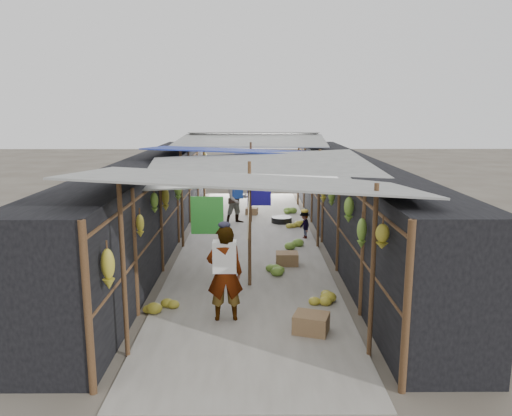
{
  "coord_description": "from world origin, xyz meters",
  "views": [
    {
      "loc": [
        0.07,
        -6.88,
        3.61
      ],
      "look_at": [
        0.14,
        5.05,
        1.25
      ],
      "focal_mm": 35.0,
      "sensor_mm": 36.0,
      "label": 1
    }
  ],
  "objects_px": {
    "vendor_elderly": "(225,274)",
    "vendor_seated": "(304,225)",
    "black_basin": "(282,220)",
    "crate_near": "(311,324)",
    "shopper_blue": "(237,199)"
  },
  "relations": [
    {
      "from": "shopper_blue",
      "to": "crate_near",
      "type": "bearing_deg",
      "value": -107.52
    },
    {
      "from": "vendor_elderly",
      "to": "vendor_seated",
      "type": "xyz_separation_m",
      "value": [
        1.94,
        5.57,
        -0.45
      ]
    },
    {
      "from": "crate_near",
      "to": "shopper_blue",
      "type": "distance_m",
      "value": 8.23
    },
    {
      "from": "crate_near",
      "to": "shopper_blue",
      "type": "xyz_separation_m",
      "value": [
        -1.46,
        8.07,
        0.63
      ]
    },
    {
      "from": "crate_near",
      "to": "vendor_elderly",
      "type": "relative_size",
      "value": 0.32
    },
    {
      "from": "black_basin",
      "to": "vendor_seated",
      "type": "relative_size",
      "value": 0.84
    },
    {
      "from": "vendor_elderly",
      "to": "crate_near",
      "type": "bearing_deg",
      "value": 154.55
    },
    {
      "from": "crate_near",
      "to": "black_basin",
      "type": "distance_m",
      "value": 8.11
    },
    {
      "from": "vendor_elderly",
      "to": "shopper_blue",
      "type": "relative_size",
      "value": 1.06
    },
    {
      "from": "black_basin",
      "to": "vendor_elderly",
      "type": "relative_size",
      "value": 0.39
    },
    {
      "from": "crate_near",
      "to": "black_basin",
      "type": "xyz_separation_m",
      "value": [
        -0.02,
        8.11,
        -0.07
      ]
    },
    {
      "from": "vendor_elderly",
      "to": "vendor_seated",
      "type": "relative_size",
      "value": 2.13
    },
    {
      "from": "vendor_elderly",
      "to": "shopper_blue",
      "type": "height_order",
      "value": "vendor_elderly"
    },
    {
      "from": "vendor_elderly",
      "to": "shopper_blue",
      "type": "xyz_separation_m",
      "value": [
        -0.03,
        7.54,
        -0.05
      ]
    },
    {
      "from": "vendor_elderly",
      "to": "vendor_seated",
      "type": "distance_m",
      "value": 5.92
    }
  ]
}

